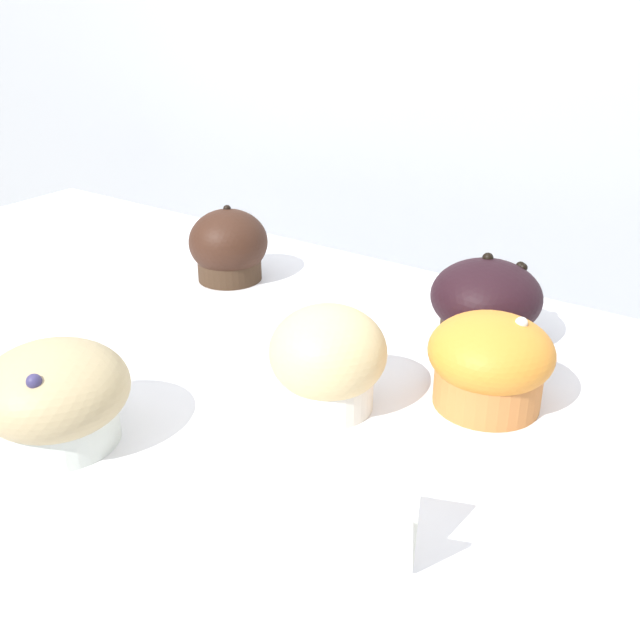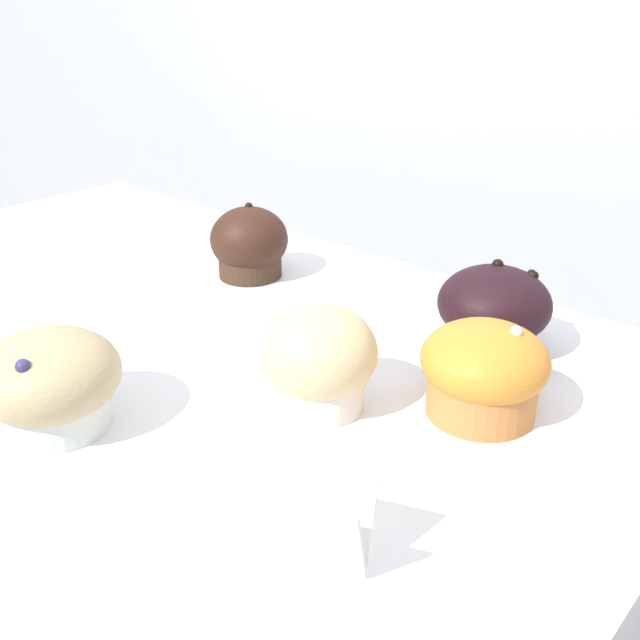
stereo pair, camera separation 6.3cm
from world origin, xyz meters
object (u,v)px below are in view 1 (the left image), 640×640
muffin_back_right (56,397)px  muffin_front_right (485,303)px  muffin_back_left (229,247)px  muffin_front_center (329,359)px  muffin_front_left (490,362)px

muffin_back_right → muffin_front_right: 0.39m
muffin_back_left → muffin_front_right: 0.31m
muffin_front_right → muffin_back_left: bearing=-177.3°
muffin_front_center → muffin_front_right: muffin_front_center is taller
muffin_front_center → muffin_back_left: 0.30m
muffin_back_left → muffin_front_left: (0.36, -0.09, 0.00)m
muffin_back_right → muffin_back_left: bearing=109.1°
muffin_front_center → muffin_front_left: size_ratio=0.93×
muffin_front_left → muffin_front_right: muffin_front_right is taller
muffin_front_left → muffin_front_right: (-0.05, 0.10, 0.00)m
muffin_front_center → muffin_back_left: muffin_front_center is taller
muffin_front_left → muffin_back_right: bearing=-136.1°
muffin_back_right → muffin_front_left: (0.24, 0.23, 0.00)m
muffin_front_left → muffin_front_right: 0.11m
muffin_back_right → muffin_front_left: muffin_front_left is taller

